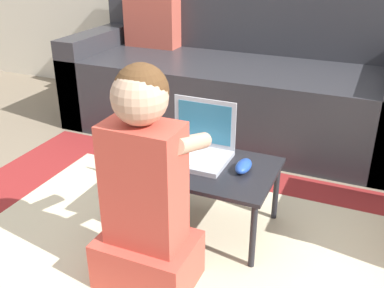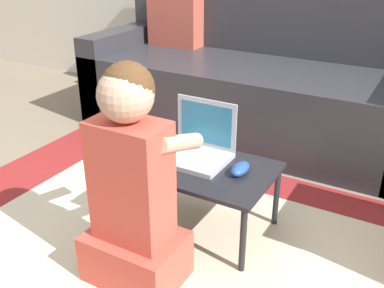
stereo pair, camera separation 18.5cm
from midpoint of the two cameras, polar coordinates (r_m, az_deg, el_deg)
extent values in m
plane|color=#7F705B|center=(1.90, -2.26, -11.86)|extent=(16.00, 16.00, 0.00)
cube|color=maroon|center=(1.83, 0.93, -13.50)|extent=(2.39, 1.59, 0.01)
cube|color=beige|center=(1.82, 0.93, -13.38)|extent=(1.72, 1.15, 0.00)
cube|color=#2D2D33|center=(2.81, 9.26, 5.67)|extent=(2.03, 0.83, 0.45)
cube|color=#2D2D33|center=(3.00, 12.18, 15.34)|extent=(2.03, 0.18, 0.42)
cube|color=#2D2D33|center=(3.22, -6.53, 9.43)|extent=(0.16, 0.83, 0.57)
cube|color=#B24C3D|center=(3.11, -0.39, 15.61)|extent=(0.36, 0.14, 0.36)
cube|color=black|center=(1.82, 3.98, -3.04)|extent=(0.59, 0.40, 0.02)
cylinder|color=black|center=(1.88, -6.05, -7.24)|extent=(0.02, 0.02, 0.28)
cylinder|color=black|center=(1.67, 9.71, -12.15)|extent=(0.02, 0.02, 0.28)
cylinder|color=black|center=(2.13, -0.66, -2.94)|extent=(0.02, 0.02, 0.28)
cylinder|color=black|center=(1.95, 13.38, -6.60)|extent=(0.02, 0.02, 0.28)
cube|color=#B7BCC6|center=(1.85, 3.07, -1.88)|extent=(0.28, 0.22, 0.02)
cube|color=silver|center=(1.82, 2.79, -1.81)|extent=(0.23, 0.13, 0.00)
cube|color=#B7BCC6|center=(1.89, 4.66, 2.58)|extent=(0.28, 0.01, 0.21)
cube|color=teal|center=(1.88, 4.60, 2.54)|extent=(0.24, 0.00, 0.17)
ellipsoid|color=#234CB2|center=(1.76, 9.17, -3.20)|extent=(0.06, 0.12, 0.04)
cube|color=#CC4C3D|center=(1.66, -3.85, -14.20)|extent=(0.34, 0.24, 0.19)
cube|color=#CC4C3D|center=(1.48, -4.19, -4.94)|extent=(0.25, 0.16, 0.43)
sphere|color=tan|center=(1.36, -4.59, 6.18)|extent=(0.18, 0.18, 0.18)
sphere|color=brown|center=(1.36, -4.36, 6.94)|extent=(0.17, 0.17, 0.17)
cylinder|color=tan|center=(1.57, -5.61, 1.86)|extent=(0.06, 0.24, 0.13)
cylinder|color=tan|center=(1.46, 2.00, 0.06)|extent=(0.06, 0.24, 0.13)
camera|label=1|loc=(0.09, -87.14, 1.34)|focal=42.00mm
camera|label=2|loc=(0.09, 92.86, -1.34)|focal=42.00mm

